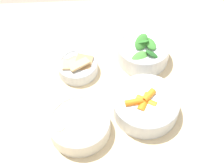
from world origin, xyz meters
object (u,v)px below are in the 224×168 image
Objects in this scene: bowl_greens at (143,51)px; bowl_cookies at (78,66)px; bowl_carrots at (146,105)px; bowl_beans_hotdog at (79,125)px.

bowl_greens is 1.33× the size of bowl_cookies.
bowl_greens is (-0.02, -0.19, 0.00)m from bowl_carrots.
bowl_greens reaches higher than bowl_beans_hotdog.
bowl_beans_hotdog reaches higher than bowl_cookies.
bowl_cookies is at bearing -40.26° from bowl_carrots.
bowl_carrots is 0.19m from bowl_greens.
bowl_greens is at bearing -169.41° from bowl_cookies.
bowl_beans_hotdog is (0.17, 0.05, -0.01)m from bowl_carrots.
bowl_greens is 0.20m from bowl_cookies.
bowl_beans_hotdog is 0.20m from bowl_cookies.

